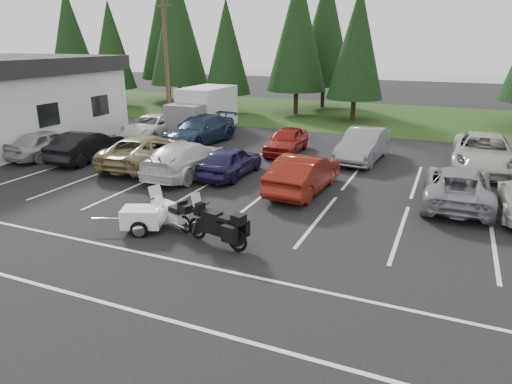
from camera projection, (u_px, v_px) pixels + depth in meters
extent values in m
plane|color=black|center=(221.00, 216.00, 15.89)|extent=(120.00, 120.00, 0.00)
cube|color=#1B3611|center=(359.00, 116.00, 36.78)|extent=(80.00, 16.00, 0.01)
cube|color=slate|center=(433.00, 85.00, 62.27)|extent=(70.00, 50.00, 0.02)
cylinder|color=#473321|center=(166.00, 62.00, 28.67)|extent=(0.26, 0.26, 9.00)
cube|color=#473321|center=(163.00, 6.00, 27.62)|extent=(1.20, 0.10, 0.10)
cube|color=silver|center=(245.00, 198.00, 17.63)|extent=(32.00, 16.00, 0.01)
cylinder|color=#332316|center=(76.00, 88.00, 45.60)|extent=(0.36, 0.36, 2.50)
cone|color=black|center=(70.00, 35.00, 44.02)|extent=(4.58, 4.58, 8.84)
cylinder|color=#332316|center=(116.00, 94.00, 42.27)|extent=(0.36, 0.36, 2.16)
cone|color=black|center=(111.00, 45.00, 40.90)|extent=(3.96, 3.96, 7.65)
cylinder|color=#332316|center=(180.00, 91.00, 41.31)|extent=(0.36, 0.36, 2.78)
cone|color=black|center=(177.00, 26.00, 39.54)|extent=(5.10, 5.10, 9.86)
cylinder|color=#332316|center=(228.00, 100.00, 38.13)|extent=(0.36, 0.36, 2.11)
cone|color=black|center=(227.00, 47.00, 36.79)|extent=(3.87, 3.87, 7.48)
cylinder|color=#332316|center=(296.00, 98.00, 37.29)|extent=(0.36, 0.36, 2.62)
cone|color=black|center=(298.00, 30.00, 35.63)|extent=(4.80, 4.80, 9.27)
cylinder|color=#332316|center=(353.00, 105.00, 34.34)|extent=(0.36, 0.36, 2.26)
cone|color=black|center=(358.00, 42.00, 32.91)|extent=(4.14, 4.14, 7.99)
cylinder|color=#332316|center=(169.00, 85.00, 46.46)|extent=(0.36, 0.36, 2.88)
cone|color=black|center=(165.00, 25.00, 44.63)|extent=(5.28, 5.28, 10.20)
cylinder|color=#332316|center=(323.00, 92.00, 40.91)|extent=(0.36, 0.36, 2.71)
cone|color=black|center=(326.00, 28.00, 39.18)|extent=(4.97, 4.97, 9.61)
imported|color=#B0B1B5|center=(49.00, 143.00, 23.60)|extent=(2.13, 4.47, 1.48)
imported|color=black|center=(87.00, 146.00, 23.04)|extent=(1.90, 4.61, 1.48)
imported|color=olive|center=(147.00, 150.00, 21.93)|extent=(3.07, 5.80, 1.55)
imported|color=silver|center=(187.00, 159.00, 20.49)|extent=(2.21, 5.28, 1.52)
imported|color=#201C46|center=(230.00, 161.00, 20.36)|extent=(1.69, 4.08, 1.38)
imported|color=maroon|center=(304.00, 173.00, 18.24)|extent=(1.89, 4.74, 1.53)
imported|color=gray|center=(458.00, 186.00, 16.85)|extent=(2.46, 5.13, 1.41)
imported|color=white|center=(153.00, 127.00, 28.17)|extent=(2.45, 5.20, 1.44)
imported|color=#1C2C46|center=(200.00, 130.00, 26.78)|extent=(2.78, 5.72, 1.60)
imported|color=maroon|center=(287.00, 141.00, 24.47)|extent=(1.82, 4.14, 1.39)
imported|color=gray|center=(363.00, 145.00, 22.94)|extent=(2.07, 4.98, 1.60)
imported|color=#B7B2A8|center=(484.00, 153.00, 21.32)|extent=(2.77, 5.94, 1.65)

